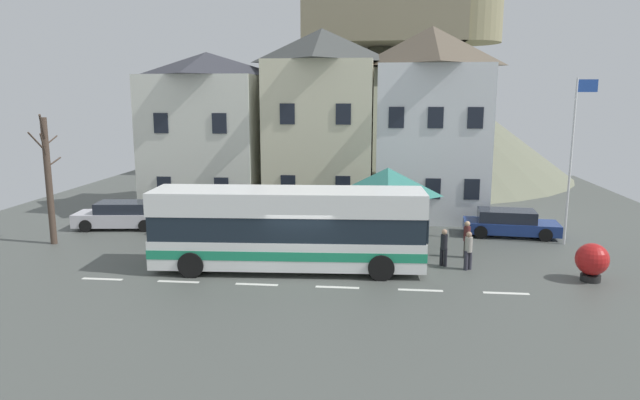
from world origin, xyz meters
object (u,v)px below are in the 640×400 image
townhouse_00 (209,132)px  bare_tree_00 (48,179)px  bus_shelter (388,182)px  parked_car_01 (509,223)px  public_bench (338,224)px  harbour_buoy (592,260)px  pedestrian_00 (444,246)px  townhouse_01 (322,122)px  townhouse_02 (430,122)px  flagpole (573,151)px  pedestrian_01 (468,250)px  parked_car_00 (122,215)px  hilltop_castle (384,93)px  transit_bus (288,230)px  parked_car_02 (204,219)px  pedestrian_02 (467,238)px

townhouse_00 → bare_tree_00: 10.31m
bus_shelter → parked_car_01: bus_shelter is taller
townhouse_00 → public_bench: bearing=-33.5°
bus_shelter → harbour_buoy: bus_shelter is taller
pedestrian_00 → townhouse_01: bearing=119.9°
townhouse_02 → flagpole: townhouse_02 is taller
townhouse_02 → pedestrian_01: size_ratio=6.85×
parked_car_00 → townhouse_02: bearing=-168.1°
hilltop_castle → parked_car_01: size_ratio=6.97×
townhouse_01 → pedestrian_00: (6.10, -10.62, -4.51)m
pedestrian_00 → pedestrian_01: size_ratio=0.99×
parked_car_01 → pedestrian_01: 6.57m
transit_bus → parked_car_02: 7.81m
bus_shelter → pedestrian_01: size_ratio=2.34×
townhouse_00 → townhouse_02: bearing=0.0°
townhouse_01 → pedestrian_02: 12.58m
parked_car_00 → bare_tree_00: bearing=55.5°
parked_car_02 → pedestrian_00: 12.40m
townhouse_01 → pedestrian_01: size_ratio=6.82×
bare_tree_00 → townhouse_01: bearing=37.2°
townhouse_01 → pedestrian_02: (7.21, -9.30, -4.46)m
townhouse_02 → transit_bus: 13.82m
transit_bus → flagpole: bearing=19.8°
parked_car_02 → bare_tree_00: (-6.39, -2.89, 2.40)m
parked_car_00 → public_bench: parked_car_00 is taller
transit_bus → townhouse_02: bearing=58.1°
bus_shelter → parked_car_00: (-13.85, 2.18, -2.33)m
pedestrian_00 → pedestrian_02: 1.73m
harbour_buoy → pedestrian_01: bearing=167.8°
bus_shelter → pedestrian_02: bus_shelter is taller
townhouse_01 → flagpole: bearing=-28.0°
parked_car_01 → bare_tree_00: bare_tree_00 is taller
parked_car_00 → flagpole: size_ratio=0.62×
bus_shelter → transit_bus: bearing=-134.8°
townhouse_01 → parked_car_02: 9.39m
parked_car_02 → public_bench: bearing=3.9°
parked_car_01 → flagpole: size_ratio=0.61×
townhouse_02 → public_bench: size_ratio=6.16×
public_bench → townhouse_01: bearing=104.0°
parked_car_00 → pedestrian_01: (17.06, -5.45, 0.13)m
townhouse_00 → pedestrian_01: (13.86, -10.94, -3.90)m
pedestrian_02 → townhouse_01: bearing=127.8°
townhouse_00 → pedestrian_00: townhouse_00 is taller
townhouse_02 → public_bench: (-4.89, -5.46, -4.90)m
parked_car_02 → bare_tree_00: 7.41m
townhouse_01 → parked_car_02: bearing=-131.8°
townhouse_00 → hilltop_castle: hilltop_castle is taller
townhouse_02 → parked_car_01: townhouse_02 is taller
parked_car_02 → public_bench: (6.82, 0.53, -0.22)m
flagpole → parked_car_02: bearing=178.6°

